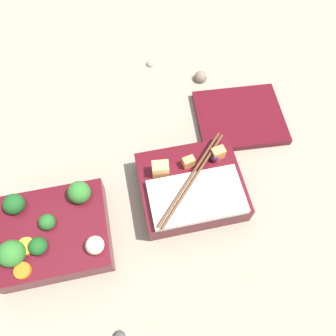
# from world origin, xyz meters

# --- Properties ---
(ground_plane) EXTENTS (3.00, 3.00, 0.00)m
(ground_plane) POSITION_xyz_m (0.00, 0.00, 0.00)
(ground_plane) COLOR gray
(bento_tray_vegetable) EXTENTS (0.18, 0.15, 0.08)m
(bento_tray_vegetable) POSITION_xyz_m (-0.13, -0.01, 0.03)
(bento_tray_vegetable) COLOR #510F19
(bento_tray_vegetable) RESTS_ON ground_plane
(bento_tray_rice) EXTENTS (0.18, 0.16, 0.07)m
(bento_tray_rice) POSITION_xyz_m (0.12, 0.02, 0.03)
(bento_tray_rice) COLOR #510F19
(bento_tray_rice) RESTS_ON ground_plane
(bento_lid) EXTENTS (0.19, 0.16, 0.02)m
(bento_lid) POSITION_xyz_m (0.26, 0.17, 0.01)
(bento_lid) COLOR #510F19
(bento_lid) RESTS_ON ground_plane
(pebble_1) EXTENTS (0.02, 0.02, 0.02)m
(pebble_1) POSITION_xyz_m (0.10, 0.36, 0.00)
(pebble_1) COLOR gray
(pebble_1) RESTS_ON ground_plane
(pebble_3) EXTENTS (0.03, 0.03, 0.03)m
(pebble_3) POSITION_xyz_m (0.20, 0.29, 0.01)
(pebble_3) COLOR #7A6B5B
(pebble_3) RESTS_ON ground_plane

